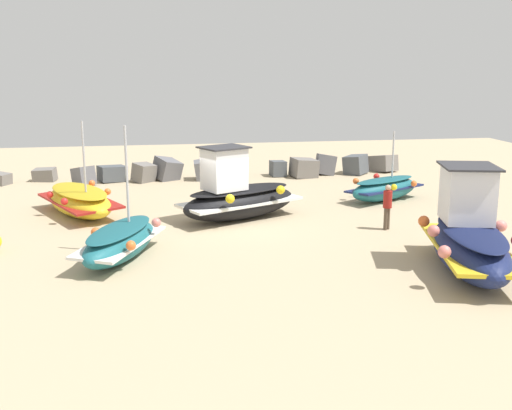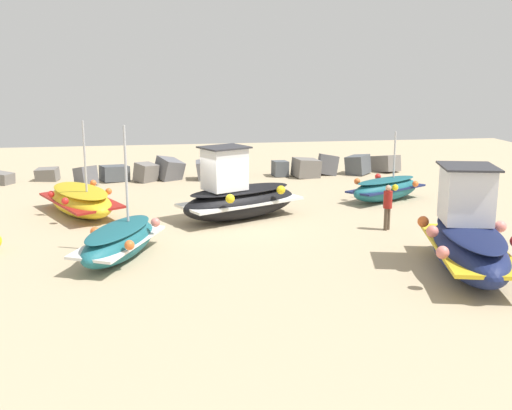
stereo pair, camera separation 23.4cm
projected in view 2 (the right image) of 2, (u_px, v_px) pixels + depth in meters
ground_plane at (231, 223)px, 24.45m from camera, size 48.07×48.07×0.00m
fishing_boat_0 at (119, 241)px, 19.97m from camera, size 2.96×4.50×4.14m
fishing_boat_1 at (468, 239)px, 18.66m from camera, size 3.14×5.75×3.07m
fishing_boat_2 at (386, 188)px, 28.31m from camera, size 4.10×3.14×3.07m
fishing_boat_3 at (81, 200)px, 25.78m from camera, size 3.82×5.20×3.87m
fishing_boat_4 at (238, 196)px, 24.94m from camera, size 5.34×3.89×2.91m
person_walking at (388, 204)px, 23.31m from camera, size 0.32×0.32×1.68m
breakwater_rocks at (231, 169)px, 33.88m from camera, size 21.78×2.97×1.44m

